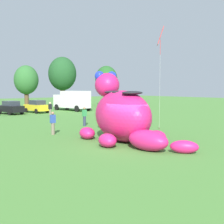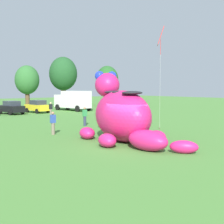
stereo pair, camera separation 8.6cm
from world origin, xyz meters
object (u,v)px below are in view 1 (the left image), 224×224
Objects in this scene: giant_inflatable_creature at (122,115)px; spectator_by_cars at (53,123)px; spectator_near_inflatable at (84,117)px; car_yellow at (37,106)px; car_black at (11,108)px; spectator_wandering at (50,109)px; box_truck at (72,100)px; tethered_flying_kite at (160,38)px.

giant_inflatable_creature is 5.50× the size of spectator_by_cars.
giant_inflatable_creature is 8.52m from spectator_near_inflatable.
spectator_by_cars is (-8.04, -18.92, -0.01)m from car_yellow.
spectator_by_cars is at bearing -102.93° from car_black.
spectator_wandering is (6.80, 12.89, 0.00)m from spectator_by_cars.
car_yellow is 2.48× the size of spectator_wandering.
giant_inflatable_creature is 1.42× the size of box_truck.
box_truck is at bearing 53.96° from spectator_by_cars.
spectator_wandering is at bearing -67.92° from car_black.
car_black is 6.52m from spectator_wandering.
car_yellow is at bearing 78.56° from spectator_near_inflatable.
giant_inflatable_creature reaches higher than spectator_near_inflatable.
car_yellow is 2.48× the size of spectator_by_cars.
box_truck is at bearing 41.06° from spectator_wandering.
car_yellow reaches higher than spectator_by_cars.
box_truck is at bearing 0.66° from car_black.
spectator_near_inflatable is (-3.27, -16.13, -0.01)m from car_yellow.
spectator_by_cars is at bearing -126.04° from box_truck.
giant_inflatable_creature reaches higher than box_truck.
car_yellow is at bearing 76.34° from giant_inflatable_creature.
spectator_wandering is 17.36m from tethered_flying_kite.
tethered_flying_kite reaches higher than box_truck.
car_black reaches higher than spectator_wandering.
giant_inflatable_creature is 24.31m from car_black.
box_truck is (9.51, 0.11, 0.74)m from car_black.
car_yellow is at bearing 78.34° from spectator_wandering.
tethered_flying_kite is (1.52, -15.94, 6.70)m from spectator_wandering.
giant_inflatable_creature reaches higher than spectator_wandering.
tethered_flying_kite is at bearing -58.80° from spectator_near_inflatable.
tethered_flying_kite is at bearing -104.08° from box_truck.
spectator_wandering is (2.45, -6.04, -0.01)m from car_black.
car_yellow is at bearing 66.98° from spectator_by_cars.
car_black is 9.54m from box_truck.
spectator_by_cars is (-2.16, 5.27, -0.86)m from giant_inflatable_creature.
car_yellow reaches higher than spectator_wandering.
giant_inflatable_creature is at bearing -67.69° from spectator_by_cars.
giant_inflatable_creature is 5.50× the size of spectator_wandering.
spectator_near_inflatable is 0.20× the size of tethered_flying_kite.
giant_inflatable_creature reaches higher than car_black.
spectator_near_inflatable is at bearing -119.20° from box_truck.
box_truck is 23.54m from tethered_flying_kite.
giant_inflatable_creature is 2.21× the size of car_yellow.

